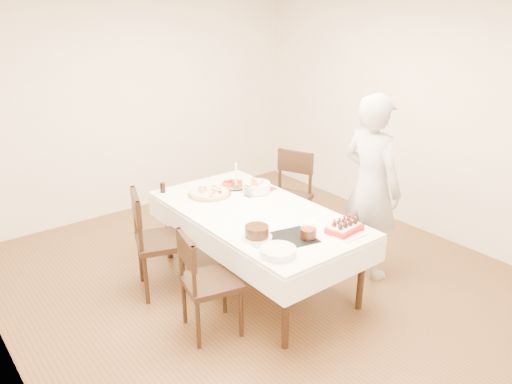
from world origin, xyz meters
TOP-DOWN VIEW (x-y plane):
  - floor at (0.00, 0.00)m, footprint 5.00×5.00m
  - wall_back at (0.00, 2.50)m, footprint 4.50×0.04m
  - wall_right at (2.25, 0.00)m, footprint 0.04×5.00m
  - dining_table at (-0.05, 0.04)m, footprint 1.27×2.21m
  - chair_right_savory at (0.78, 0.55)m, footprint 0.68×0.68m
  - chair_left_savory at (-0.81, 0.47)m, footprint 0.66×0.66m
  - chair_left_dessert at (-0.81, -0.35)m, footprint 0.56×0.56m
  - person at (0.95, -0.48)m, footprint 0.44×0.67m
  - pizza_white at (-0.17, 0.65)m, footprint 0.55×0.55m
  - pizza_pepperoni at (0.16, 0.70)m, footprint 0.37×0.37m
  - red_placemat at (0.33, 0.48)m, footprint 0.30×0.30m
  - pasta_bowl at (0.26, 0.43)m, footprint 0.32×0.32m
  - taper_candle at (0.12, 0.59)m, footprint 0.08×0.08m
  - shaker_pair at (0.11, 0.35)m, footprint 0.12×0.12m
  - cola_glass at (-0.51, 1.01)m, footprint 0.06×0.06m
  - layer_cake at (-0.38, -0.40)m, footprint 0.26×0.26m
  - cake_board at (-0.15, -0.59)m, footprint 0.41×0.41m
  - birthday_cake at (-0.06, -0.67)m, footprint 0.17×0.17m
  - strawberry_box at (0.28, -0.77)m, footprint 0.33×0.24m
  - box_lid at (0.25, -0.85)m, footprint 0.26×0.18m
  - plate_stack at (-0.43, -0.74)m, footprint 0.37×0.37m
  - china_plate at (-0.42, -0.52)m, footprint 0.22×0.22m

SIDE VIEW (x-z plane):
  - floor at x=0.00m, z-range 0.00..0.00m
  - dining_table at x=-0.05m, z-range 0.00..0.75m
  - chair_left_dessert at x=-0.81m, z-range 0.00..0.92m
  - chair_left_savory at x=-0.81m, z-range 0.00..1.02m
  - chair_right_savory at x=0.78m, z-range 0.00..1.02m
  - red_placemat at x=0.33m, z-range 0.75..0.75m
  - cake_board at x=-0.15m, z-range 0.74..0.76m
  - box_lid at x=0.25m, z-range 0.74..0.76m
  - china_plate at x=-0.42m, z-range 0.75..0.76m
  - pizza_white at x=-0.17m, z-range 0.75..0.79m
  - pizza_pepperoni at x=0.16m, z-range 0.75..0.79m
  - plate_stack at x=-0.43m, z-range 0.75..0.81m
  - strawberry_box at x=0.28m, z-range 0.75..0.83m
  - cola_glass at x=-0.51m, z-range 0.75..0.85m
  - layer_cake at x=-0.38m, z-range 0.75..0.85m
  - pasta_bowl at x=0.26m, z-range 0.76..0.85m
  - shaker_pair at x=0.11m, z-range 0.75..0.86m
  - birthday_cake at x=-0.06m, z-range 0.76..0.90m
  - taper_candle at x=0.12m, z-range 0.75..1.06m
  - person at x=0.95m, z-range 0.00..1.83m
  - wall_back at x=0.00m, z-range 0.00..2.70m
  - wall_right at x=2.25m, z-range 0.00..2.70m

